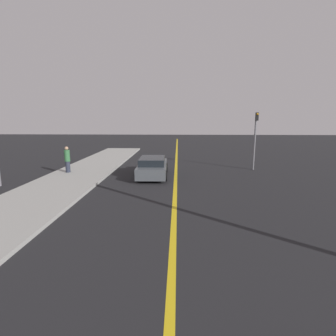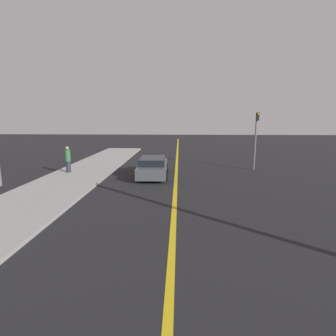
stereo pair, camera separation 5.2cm
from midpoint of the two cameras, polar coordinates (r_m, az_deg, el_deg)
road_center_line at (r=16.11m, az=1.84°, el=-2.12°), size 0.20×60.00×0.01m
sidewalk_left at (r=15.69m, az=-21.35°, el=-2.97°), size 3.76×32.46×0.15m
car_ahead_center at (r=16.44m, az=-3.22°, el=0.24°), size 1.94×4.28×1.22m
pedestrian_mid_group at (r=18.10m, az=-20.88°, el=1.76°), size 0.35×0.35×1.68m
traffic_light at (r=19.21m, az=18.66°, el=6.80°), size 0.18×0.40×3.98m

